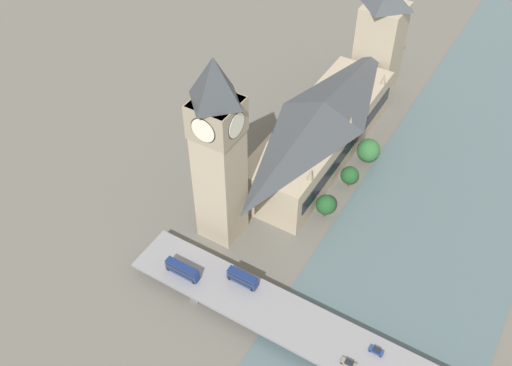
{
  "coord_description": "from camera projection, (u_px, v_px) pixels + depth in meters",
  "views": [
    {
      "loc": [
        -51.4,
        152.74,
        153.29
      ],
      "look_at": [
        19.8,
        34.01,
        16.65
      ],
      "focal_mm": 40.0,
      "sensor_mm": 36.0,
      "label": 1
    }
  ],
  "objects": [
    {
      "name": "ground_plane",
      "position": [
        345.0,
        179.0,
        219.73
      ],
      "size": [
        600.0,
        600.0,
        0.0
      ],
      "primitive_type": "plane",
      "color": "#605E56"
    },
    {
      "name": "river_water",
      "position": [
        439.0,
        216.0,
        206.01
      ],
      "size": [
        62.37,
        360.0,
        0.3
      ],
      "primitive_type": "cube",
      "color": "#4C6066",
      "rests_on": "ground_plane"
    },
    {
      "name": "parliament_hall",
      "position": [
        321.0,
        129.0,
        221.19
      ],
      "size": [
        25.1,
        85.92,
        25.91
      ],
      "color": "tan",
      "rests_on": "ground_plane"
    },
    {
      "name": "clock_tower",
      "position": [
        218.0,
        148.0,
        175.04
      ],
      "size": [
        14.23,
        14.23,
        70.31
      ],
      "color": "tan",
      "rests_on": "ground_plane"
    },
    {
      "name": "victoria_tower",
      "position": [
        380.0,
        40.0,
        247.48
      ],
      "size": [
        17.52,
        17.52,
        51.75
      ],
      "color": "tan",
      "rests_on": "ground_plane"
    },
    {
      "name": "road_bridge",
      "position": [
        366.0,
        360.0,
        161.44
      ],
      "size": [
        156.73,
        16.95,
        5.09
      ],
      "color": "slate",
      "rests_on": "ground_plane"
    },
    {
      "name": "double_decker_bus_lead",
      "position": [
        182.0,
        270.0,
        179.54
      ],
      "size": [
        11.75,
        2.55,
        4.78
      ],
      "color": "navy",
      "rests_on": "road_bridge"
    },
    {
      "name": "double_decker_bus_rear",
      "position": [
        242.0,
        278.0,
        177.37
      ],
      "size": [
        10.18,
        2.62,
        4.61
      ],
      "color": "navy",
      "rests_on": "road_bridge"
    },
    {
      "name": "car_northbound_tail",
      "position": [
        349.0,
        363.0,
        158.97
      ],
      "size": [
        4.56,
        1.88,
        1.37
      ],
      "color": "slate",
      "rests_on": "road_bridge"
    },
    {
      "name": "car_southbound_mid",
      "position": [
        376.0,
        351.0,
        161.66
      ],
      "size": [
        4.21,
        1.87,
        1.42
      ],
      "color": "navy",
      "rests_on": "road_bridge"
    },
    {
      "name": "tree_embankment_near",
      "position": [
        368.0,
        150.0,
        222.58
      ],
      "size": [
        9.2,
        9.2,
        10.67
      ],
      "color": "brown",
      "rests_on": "ground_plane"
    },
    {
      "name": "tree_embankment_mid",
      "position": [
        350.0,
        175.0,
        213.14
      ],
      "size": [
        6.92,
        6.92,
        9.08
      ],
      "color": "brown",
      "rests_on": "ground_plane"
    },
    {
      "name": "tree_embankment_far",
      "position": [
        326.0,
        205.0,
        201.94
      ],
      "size": [
        7.29,
        7.29,
        9.61
      ],
      "color": "brown",
      "rests_on": "ground_plane"
    }
  ]
}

